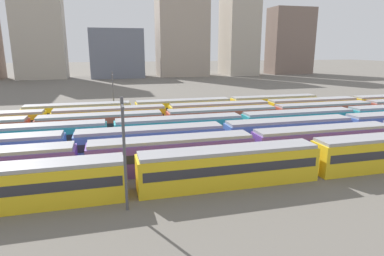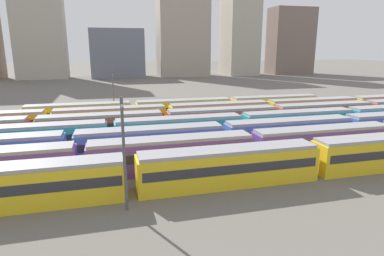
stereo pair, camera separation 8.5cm
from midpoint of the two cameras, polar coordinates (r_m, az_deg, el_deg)
ground_plane at (r=46.39m, az=-23.67°, el=-3.87°), size 600.00×600.00×0.00m
train_track_1 at (r=38.68m, az=10.49°, el=-3.33°), size 74.70×3.06×3.75m
train_track_2 at (r=46.71m, az=16.54°, el=-0.72°), size 93.60×3.06×3.75m
train_track_3 at (r=49.08m, az=8.71°, el=0.38°), size 74.70×3.06×3.75m
train_track_4 at (r=53.35m, az=5.31°, el=1.55°), size 93.60×3.06×3.75m
train_track_5 at (r=58.60m, az=4.87°, el=2.66°), size 93.60×3.06×3.75m
train_track_6 at (r=62.04m, az=-1.39°, el=3.32°), size 55.80×3.06×3.75m
catenary_pole_0 at (r=26.59m, az=-11.71°, el=-3.66°), size 0.24×3.20×9.48m
catenary_pole_1 at (r=63.15m, az=-13.51°, el=5.99°), size 0.24×3.20×8.96m
distant_building_1 at (r=160.94m, az=-25.25°, el=17.11°), size 20.61×12.46×52.23m
distant_building_2 at (r=158.29m, az=-12.90°, el=12.56°), size 23.60×17.88×21.67m
distant_building_3 at (r=162.58m, az=-1.68°, el=17.01°), size 23.56×16.30×44.94m
distant_building_4 at (r=171.67m, az=8.35°, el=17.46°), size 15.21×18.99×49.46m
distant_building_5 at (r=184.29m, az=16.81°, el=14.28°), size 22.23×12.51×33.48m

